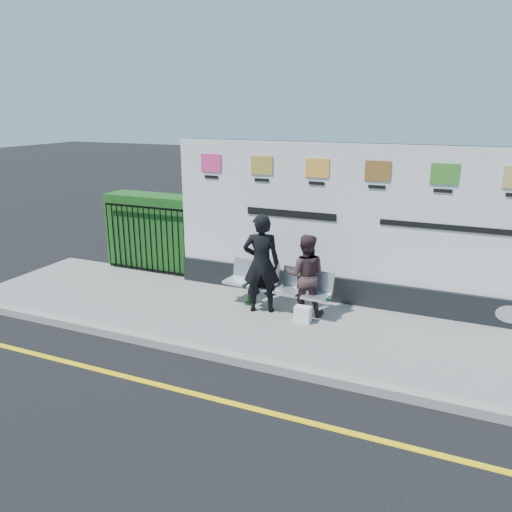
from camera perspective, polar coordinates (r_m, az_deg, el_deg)
The scene contains 12 objects.
ground at distance 6.66m, azimuth 1.62°, elevation -17.51°, with size 80.00×80.00×0.00m, color black.
pavement at distance 8.70m, azimuth 7.81°, elevation -8.51°, with size 14.00×3.00×0.12m, color gray.
kerb at distance 7.42m, azimuth 4.57°, elevation -13.03°, with size 14.00×0.18×0.14m, color gray.
yellow_line at distance 6.65m, azimuth 1.62°, elevation -17.48°, with size 14.00×0.10×0.01m, color yellow.
billboard at distance 9.39m, azimuth 13.32°, elevation 1.92°, with size 8.00×0.30×3.00m.
hedge at distance 11.83m, azimuth -11.32°, elevation 2.79°, with size 2.35×0.70×1.70m, color #194D17.
railing at distance 11.49m, azimuth -12.56°, elevation 1.90°, with size 2.05×0.06×1.54m, color black, non-canonical shape.
bench at distance 9.28m, azimuth 2.23°, elevation -4.82°, with size 2.07×0.54×0.44m, color #ADB2B7, non-canonical shape.
woman_left at distance 8.99m, azimuth 0.61°, elevation -0.86°, with size 0.67×0.44×1.83m, color black.
woman_right at distance 8.94m, azimuth 5.64°, elevation -2.17°, with size 0.72×0.56×1.49m, color #3A2626.
handbag_brown at distance 9.28m, azimuth 0.76°, elevation -2.59°, with size 0.29×0.12×0.23m, color black.
carrier_bag_white at distance 8.81m, azimuth 5.36°, elevation -6.65°, with size 0.29×0.17×0.29m, color white.
Camera 1 is at (2.01, -5.13, 3.74)m, focal length 35.00 mm.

